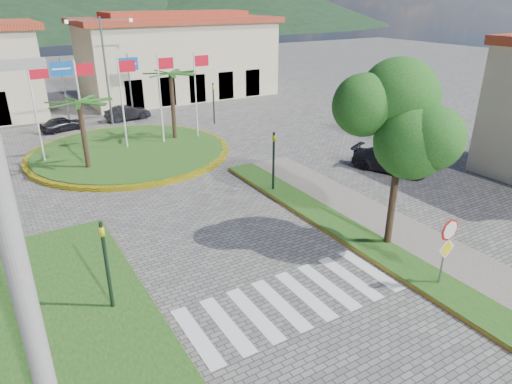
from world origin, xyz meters
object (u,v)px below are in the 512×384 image
deciduous_tree (403,121)px  car_dark_a (62,124)px  roundabout_island (130,151)px  utility_pole (38,352)px  car_dark_b (128,113)px  stop_sign (447,242)px  car_side_right (390,160)px

deciduous_tree → car_dark_a: (-8.20, 25.00, -4.64)m
roundabout_island → deciduous_tree: size_ratio=1.87×
car_dark_a → roundabout_island: bearing=-176.4°
utility_pole → car_dark_b: (9.98, 30.78, -3.92)m
deciduous_tree → stop_sign: bearing=-101.2°
stop_sign → car_side_right: bearing=52.4°
roundabout_island → stop_sign: bearing=-76.3°
stop_sign → utility_pole: (-12.40, -1.96, 2.71)m
roundabout_island → stop_sign: (4.90, -20.04, 1.62)m
stop_sign → utility_pole: bearing=-171.0°
car_dark_b → stop_sign: bearing=-179.3°
stop_sign → car_dark_b: (-2.42, 28.82, -1.21)m
stop_sign → roundabout_island: bearing=103.7°
car_dark_a → deciduous_tree: bearing=-177.0°
utility_pole → car_dark_b: bearing=72.0°
stop_sign → deciduous_tree: bearing=78.8°
car_dark_b → utility_pole: bearing=158.0°
roundabout_island → car_side_right: roundabout_island is taller
deciduous_tree → utility_pole: size_ratio=0.76×
stop_sign → car_side_right: (7.08, 9.21, -1.16)m
roundabout_island → deciduous_tree: bearing=-72.1°
deciduous_tree → car_dark_b: bearing=96.7°
roundabout_island → car_dark_a: roundabout_island is taller
roundabout_island → car_dark_b: roundabout_island is taller
car_side_right → deciduous_tree: bearing=-160.5°
car_dark_a → car_dark_b: 5.24m
car_dark_b → roundabout_island: bearing=160.2°
stop_sign → car_dark_a: bearing=105.2°
stop_sign → deciduous_tree: (0.60, 3.04, 3.38)m
stop_sign → car_side_right: stop_sign is taller
stop_sign → car_dark_b: stop_sign is taller
car_dark_a → car_dark_b: bearing=-96.6°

